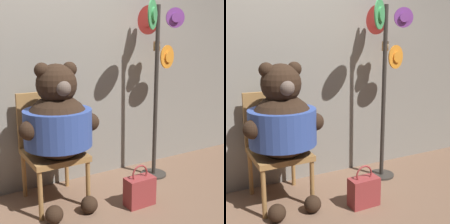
# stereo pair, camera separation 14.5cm
# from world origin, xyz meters

# --- Properties ---
(ground_plane) EXTENTS (14.00, 14.00, 0.00)m
(ground_plane) POSITION_xyz_m (0.00, 0.00, 0.00)
(ground_plane) COLOR brown
(wall_back) EXTENTS (8.00, 0.10, 2.37)m
(wall_back) POSITION_xyz_m (0.00, 0.69, 1.18)
(wall_back) COLOR gray
(wall_back) RESTS_ON ground_plane
(chair) EXTENTS (0.49, 0.55, 1.00)m
(chair) POSITION_xyz_m (-0.11, 0.37, 0.53)
(chair) COLOR #9E703D
(chair) RESTS_ON ground_plane
(teddy_bear) EXTENTS (0.71, 0.63, 1.29)m
(teddy_bear) POSITION_xyz_m (-0.09, 0.18, 0.77)
(teddy_bear) COLOR black
(teddy_bear) RESTS_ON ground_plane
(hat_display_rack) EXTENTS (0.58, 0.48, 1.85)m
(hat_display_rack) POSITION_xyz_m (1.07, 0.32, 1.26)
(hat_display_rack) COLOR #332D28
(hat_display_rack) RESTS_ON ground_plane
(handbag_on_ground) EXTENTS (0.27, 0.14, 0.38)m
(handbag_on_ground) POSITION_xyz_m (0.53, -0.18, 0.14)
(handbag_on_ground) COLOR maroon
(handbag_on_ground) RESTS_ON ground_plane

